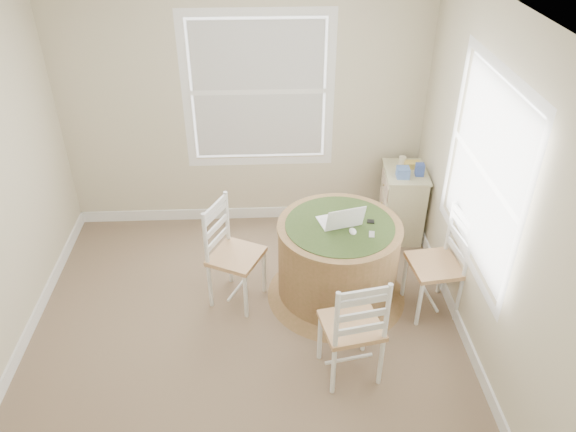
{
  "coord_description": "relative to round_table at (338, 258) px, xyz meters",
  "views": [
    {
      "loc": [
        0.19,
        -3.37,
        3.39
      ],
      "look_at": [
        0.37,
        0.45,
        0.88
      ],
      "focal_mm": 35.0,
      "sensor_mm": 36.0,
      "label": 1
    }
  ],
  "objects": [
    {
      "name": "room",
      "position": [
        -0.64,
        -0.32,
        0.89
      ],
      "size": [
        3.64,
        3.64,
        2.64
      ],
      "color": "#7A634D",
      "rests_on": "ground"
    },
    {
      "name": "round_table",
      "position": [
        0.0,
        0.0,
        0.0
      ],
      "size": [
        1.24,
        1.24,
        0.76
      ],
      "rotation": [
        0.0,
        0.0,
        -0.18
      ],
      "color": "#906540",
      "rests_on": "ground"
    },
    {
      "name": "chair_left",
      "position": [
        -0.88,
        -0.01,
        0.06
      ],
      "size": [
        0.54,
        0.55,
        0.95
      ],
      "primitive_type": null,
      "rotation": [
        0.0,
        0.0,
        1.12
      ],
      "color": "white",
      "rests_on": "ground"
    },
    {
      "name": "chair_near",
      "position": [
        -0.01,
        -0.89,
        0.06
      ],
      "size": [
        0.49,
        0.47,
        0.95
      ],
      "primitive_type": null,
      "rotation": [
        0.0,
        0.0,
        3.33
      ],
      "color": "white",
      "rests_on": "ground"
    },
    {
      "name": "chair_right",
      "position": [
        0.79,
        -0.21,
        0.06
      ],
      "size": [
        0.45,
        0.47,
        0.95
      ],
      "primitive_type": null,
      "rotation": [
        0.0,
        0.0,
        -1.45
      ],
      "color": "white",
      "rests_on": "ground"
    },
    {
      "name": "laptop",
      "position": [
        0.0,
        0.02,
        0.38
      ],
      "size": [
        0.39,
        0.37,
        0.23
      ],
      "rotation": [
        0.0,
        0.0,
        3.4
      ],
      "color": "white",
      "rests_on": "round_table"
    },
    {
      "name": "mouse",
      "position": [
        0.09,
        -0.11,
        0.35
      ],
      "size": [
        0.08,
        0.11,
        0.03
      ],
      "primitive_type": "ellipsoid",
      "rotation": [
        0.0,
        0.0,
        -0.18
      ],
      "color": "white",
      "rests_on": "round_table"
    },
    {
      "name": "phone",
      "position": [
        0.24,
        -0.15,
        0.34
      ],
      "size": [
        0.06,
        0.1,
        0.02
      ],
      "primitive_type": "cube",
      "rotation": [
        0.0,
        0.0,
        -0.18
      ],
      "color": "#B7BABF",
      "rests_on": "round_table"
    },
    {
      "name": "keys",
      "position": [
        0.26,
        0.03,
        0.35
      ],
      "size": [
        0.07,
        0.06,
        0.02
      ],
      "primitive_type": "cube",
      "rotation": [
        0.0,
        0.0,
        -0.18
      ],
      "color": "black",
      "rests_on": "round_table"
    },
    {
      "name": "corner_chest",
      "position": [
        0.78,
        0.95,
        -0.04
      ],
      "size": [
        0.45,
        0.58,
        0.74
      ],
      "rotation": [
        0.0,
        0.0,
        -0.07
      ],
      "color": "beige",
      "rests_on": "ground"
    },
    {
      "name": "tissue_box",
      "position": [
        0.72,
        0.84,
        0.37
      ],
      "size": [
        0.13,
        0.13,
        0.1
      ],
      "primitive_type": "cube",
      "rotation": [
        0.0,
        0.0,
        -0.07
      ],
      "color": "#5274BC",
      "rests_on": "corner_chest"
    },
    {
      "name": "box_yellow",
      "position": [
        0.85,
        1.02,
        0.35
      ],
      "size": [
        0.16,
        0.11,
        0.06
      ],
      "primitive_type": "cube",
      "rotation": [
        0.0,
        0.0,
        -0.07
      ],
      "color": "#E7C251",
      "rests_on": "corner_chest"
    },
    {
      "name": "box_blue",
      "position": [
        0.88,
        0.87,
        0.38
      ],
      "size": [
        0.09,
        0.09,
        0.12
      ],
      "primitive_type": "cube",
      "rotation": [
        0.0,
        0.0,
        -0.07
      ],
      "color": "#354DA0",
      "rests_on": "corner_chest"
    },
    {
      "name": "cup_cream",
      "position": [
        0.76,
        1.07,
        0.37
      ],
      "size": [
        0.07,
        0.07,
        0.09
      ],
      "primitive_type": "cylinder",
      "color": "beige",
      "rests_on": "corner_chest"
    }
  ]
}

